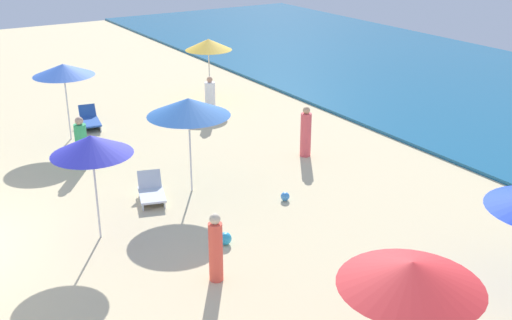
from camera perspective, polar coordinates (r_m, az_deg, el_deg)
The scene contains 13 objects.
umbrella_0 at distance 22.38m, azimuth -16.96°, elevation 7.77°, with size 2.05×2.05×2.66m.
lounge_chair_0_0 at distance 24.05m, azimuth -14.74°, elevation 3.46°, with size 1.52×0.85×0.70m.
umbrella_1 at distance 15.11m, azimuth -14.62°, elevation 1.32°, with size 1.92×1.92×2.64m.
umbrella_2 at distance 9.87m, azimuth 13.82°, elevation -9.95°, with size 2.24×2.24×2.63m.
umbrella_4 at distance 17.29m, azimuth -6.10°, elevation 4.77°, with size 2.29×2.29×2.74m.
lounge_chair_4_0 at distance 17.65m, azimuth -9.41°, elevation -2.85°, with size 1.43×1.01×0.67m.
umbrella_5 at distance 26.27m, azimuth -4.31°, elevation 10.33°, with size 1.92×1.92×2.56m.
beachgoer_0 at distance 24.21m, azimuth -4.15°, elevation 5.48°, with size 0.55×0.55×1.63m.
beachgoer_2 at distance 13.61m, azimuth -3.65°, elevation -8.00°, with size 0.42×0.42×1.59m.
beachgoer_3 at distance 20.41m, azimuth 4.50°, elevation 2.43°, with size 0.48×0.48×1.66m.
beachgoer_4 at distance 20.27m, azimuth -15.45°, elevation 1.45°, with size 0.53×0.53×1.60m.
beach_ball_0 at distance 15.25m, azimuth -2.79°, elevation -7.08°, with size 0.31×0.31×0.31m, color #2CA5D2.
beach_ball_1 at distance 17.44m, azimuth 2.64°, elevation -3.30°, with size 0.25×0.25×0.25m, color #428EDC.
Camera 1 is at (14.96, -0.39, 7.49)m, focal length 44.41 mm.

